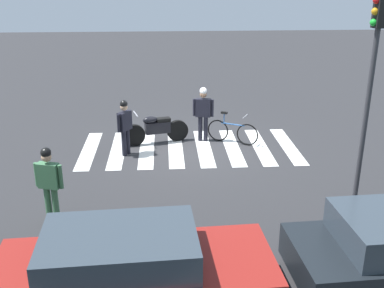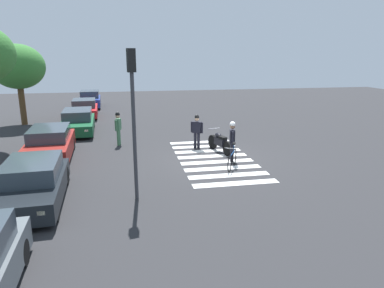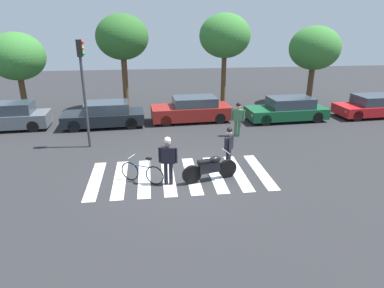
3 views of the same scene
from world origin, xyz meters
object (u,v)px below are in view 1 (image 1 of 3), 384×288
at_px(officer_by_motorcycle, 203,110).
at_px(pedestrian_bystander, 49,179).
at_px(leaning_bicycle, 232,132).
at_px(traffic_light_pole, 372,70).
at_px(police_motorcycle, 156,129).
at_px(car_maroon_wagon, 132,273).
at_px(officer_on_foot, 125,124).

relative_size(officer_by_motorcycle, pedestrian_bystander, 1.03).
distance_m(leaning_bicycle, traffic_light_pole, 5.48).
bearing_deg(traffic_light_pole, police_motorcycle, -40.24).
bearing_deg(leaning_bicycle, police_motorcycle, -3.27).
bearing_deg(car_maroon_wagon, pedestrian_bystander, -56.88).
bearing_deg(officer_on_foot, pedestrian_bystander, 70.59).
height_order(leaning_bicycle, officer_by_motorcycle, officer_by_motorcycle).
relative_size(car_maroon_wagon, traffic_light_pole, 0.96).
distance_m(leaning_bicycle, pedestrian_bystander, 6.68).
bearing_deg(officer_by_motorcycle, pedestrian_bystander, 52.49).
bearing_deg(officer_by_motorcycle, traffic_light_pole, 128.37).
bearing_deg(officer_by_motorcycle, police_motorcycle, 4.72).
bearing_deg(traffic_light_pole, officer_by_motorcycle, -51.63).
xyz_separation_m(leaning_bicycle, officer_by_motorcycle, (0.93, -0.27, 0.65)).
distance_m(officer_on_foot, officer_by_motorcycle, 2.67).
distance_m(officer_on_foot, car_maroon_wagon, 6.89).
height_order(leaning_bicycle, traffic_light_pole, traffic_light_pole).
xyz_separation_m(officer_on_foot, officer_by_motorcycle, (-2.44, -1.08, 0.06)).
bearing_deg(pedestrian_bystander, police_motorcycle, -115.25).
bearing_deg(officer_on_foot, leaning_bicycle, -166.34).
relative_size(leaning_bicycle, car_maroon_wagon, 0.33).
height_order(pedestrian_bystander, car_maroon_wagon, pedestrian_bystander).
distance_m(police_motorcycle, traffic_light_pole, 6.99).
distance_m(officer_by_motorcycle, car_maroon_wagon, 8.16).
relative_size(officer_on_foot, pedestrian_bystander, 0.98).
height_order(officer_on_foot, pedestrian_bystander, pedestrian_bystander).
bearing_deg(officer_by_motorcycle, officer_on_foot, 23.98).
height_order(officer_by_motorcycle, traffic_light_pole, traffic_light_pole).
bearing_deg(leaning_bicycle, officer_by_motorcycle, -16.01).
distance_m(leaning_bicycle, officer_on_foot, 3.51).
bearing_deg(leaning_bicycle, pedestrian_bystander, 44.73).
relative_size(leaning_bicycle, traffic_light_pole, 0.32).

